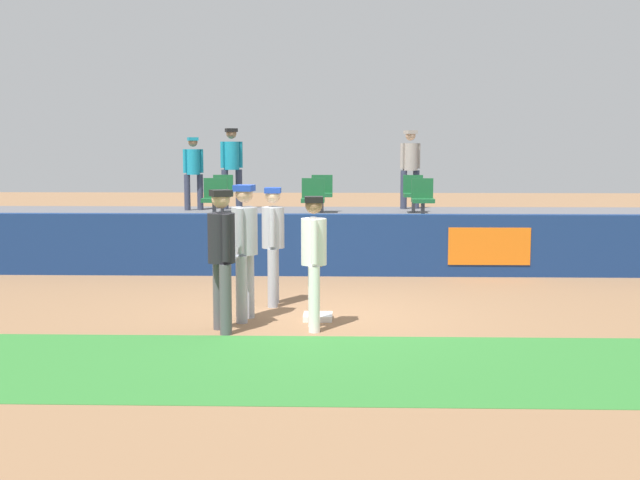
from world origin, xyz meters
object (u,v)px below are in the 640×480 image
Objects in this scene: seat_back_center at (322,191)px; spectator_casual at (232,162)px; player_fielder_home at (314,253)px; seat_back_right at (413,192)px; seat_front_right at (423,197)px; player_runner_visitor at (273,238)px; seat_front_center at (313,197)px; player_umpire at (222,250)px; seat_front_left at (215,196)px; first_base at (318,317)px; seat_back_left at (223,191)px; spectator_hooded at (410,164)px; spectator_capped at (193,168)px; player_coach_visitor at (245,242)px.

spectator_casual is (-2.15, 0.93, 0.63)m from seat_back_center.
player_fielder_home reaches higher than seat_back_center.
seat_front_right is (0.03, -1.80, -0.00)m from seat_back_right.
player_runner_visitor is 2.12× the size of seat_front_center.
player_fielder_home is 0.95× the size of player_umpire.
seat_front_right is at bearing -0.01° from seat_front_left.
first_base is at bearing 34.27° from player_runner_visitor.
seat_back_left is 2.77m from seat_front_center.
seat_back_right is at bearing 66.43° from spectator_hooded.
seat_back_center is (1.08, 7.87, 0.31)m from player_umpire.
seat_back_left is at bearing 180.00° from seat_back_right.
player_fielder_home is 2.09× the size of seat_front_left.
first_base is at bearing -88.90° from seat_back_center.
seat_back_center is (-0.14, 7.10, 1.34)m from first_base.
player_umpire is 9.60m from spectator_hooded.
seat_back_left is 0.50× the size of spectator_capped.
spectator_casual reaches higher than seat_front_left.
player_runner_visitor is at bearing -70.04° from seat_front_left.
player_runner_visitor is 0.95× the size of player_coach_visitor.
seat_front_left is (-4.17, -1.80, 0.00)m from seat_back_right.
player_fielder_home is 2.09× the size of seat_back_right.
spectator_casual reaches higher than seat_back_center.
spectator_capped is at bearing 0.20° from spectator_casual.
player_fielder_home is 9.12m from spectator_hooded.
seat_back_left is (-1.37, 7.17, 0.29)m from player_coach_visitor.
spectator_hooded is (-0.02, 2.95, 0.60)m from seat_front_right.
player_fielder_home is at bearing 89.93° from spectator_capped.
spectator_capped is (-0.87, 2.40, 0.50)m from seat_front_left.
player_umpire reaches higher than first_base.
seat_front_left is (-1.56, 4.29, 0.35)m from player_runner_visitor.
player_umpire reaches higher than seat_back_left.
player_runner_visitor reaches higher than first_base.
first_base is 0.21× the size of spectator_casual.
seat_front_left is at bearing 89.36° from spectator_capped.
player_umpire is at bearing 82.16° from spectator_capped.
seat_back_left is at bearing -166.72° from player_fielder_home.
spectator_hooded reaches higher than seat_front_right.
player_fielder_home is 6.32m from seat_front_left.
player_runner_visitor is 4.58m from seat_front_left.
player_runner_visitor is at bearing -95.85° from seat_front_center.
spectator_hooded reaches higher than seat_front_left.
spectator_casual is (0.85, 0.33, 0.12)m from spectator_capped.
seat_front_left is (0.11, -1.80, 0.00)m from seat_back_left.
player_fielder_home is at bearing 54.74° from spectator_hooded.
seat_back_right is 4.34m from spectator_casual.
seat_front_center is 1.80m from seat_back_center.
first_base is at bearing 84.97° from spectator_casual.
spectator_capped reaches higher than player_umpire.
player_umpire is at bearing 47.99° from spectator_hooded.
player_umpire is at bearing -147.45° from first_base.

